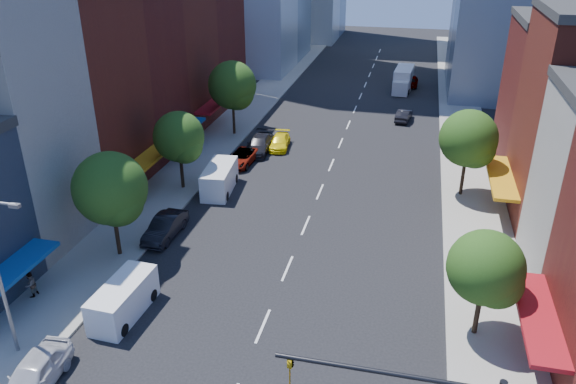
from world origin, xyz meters
name	(u,v)px	position (x,y,z in m)	size (l,w,h in m)	color
sidewalk_left	(237,122)	(-12.50, 40.00, 0.07)	(5.00, 120.00, 0.15)	gray
sidewalk_right	(464,139)	(12.50, 40.00, 0.07)	(5.00, 120.00, 0.15)	gray
bldg_left_2	(58,95)	(-21.00, 20.50, 8.00)	(12.00, 9.00, 16.00)	maroon
bldg_left_3	(112,76)	(-21.00, 29.00, 7.50)	(12.00, 8.00, 15.00)	#541615
bldg_left_4	(151,48)	(-21.00, 37.50, 8.50)	(12.00, 9.00, 17.00)	maroon
bldg_left_5	(187,49)	(-21.00, 47.00, 6.50)	(12.00, 10.00, 13.00)	#541615
streetlight	(0,268)	(-11.81, 1.00, 5.28)	(2.25, 0.25, 9.00)	slate
tree_left_near	(112,192)	(-11.35, 10.92, 4.87)	(4.80, 4.80, 7.30)	black
tree_left_mid	(180,139)	(-11.35, 21.92, 4.53)	(4.20, 4.20, 6.65)	black
tree_left_far	(234,87)	(-11.35, 35.92, 5.20)	(5.00, 5.00, 7.75)	black
tree_right_near	(488,271)	(11.65, 7.92, 4.19)	(4.00, 4.00, 6.20)	black
tree_right_far	(470,141)	(11.65, 25.92, 4.86)	(4.60, 4.60, 7.20)	black
parked_car_front	(34,374)	(-9.50, -0.96, 0.82)	(1.94, 4.82, 1.64)	silver
parked_car_second	(165,227)	(-9.50, 14.06, 0.78)	(1.64, 4.70, 1.55)	black
parked_car_third	(242,158)	(-8.24, 28.31, 0.66)	(2.20, 4.77, 1.33)	#999999
parked_car_rear	(259,144)	(-7.50, 31.73, 0.78)	(2.19, 5.39, 1.56)	black
cargo_van_near	(122,301)	(-8.05, 5.10, 1.02)	(2.18, 4.95, 2.07)	white
cargo_van_far	(219,179)	(-8.27, 22.19, 1.10)	(2.62, 5.42, 2.23)	white
taxi	(280,142)	(-5.78, 33.27, 0.64)	(1.79, 4.41, 1.28)	yellow
traffic_car_oncoming	(404,115)	(5.96, 44.89, 0.66)	(1.41, 4.03, 1.33)	black
traffic_car_far	(411,81)	(6.24, 60.71, 0.78)	(1.85, 4.59, 1.57)	#999999
box_truck	(403,80)	(5.20, 58.33, 1.39)	(2.63, 7.41, 2.93)	silver
pedestrian_far	(30,284)	(-14.22, 5.38, 0.97)	(0.80, 0.62, 1.65)	#999999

